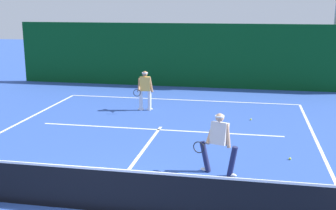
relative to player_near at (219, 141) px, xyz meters
name	(u,v)px	position (x,y,z in m)	size (l,w,h in m)	color
court_line_baseline_far	(181,100)	(-2.30, 8.33, -0.87)	(10.30, 0.10, 0.01)	white
court_line_service	(159,130)	(-2.30, 3.56, -0.87)	(8.39, 0.10, 0.01)	white
court_line_centre	(137,158)	(-2.30, 0.72, -0.87)	(0.10, 6.40, 0.01)	white
tennis_net	(97,189)	(-2.30, -2.48, -0.37)	(11.28, 0.09, 1.11)	#1E4723
player_near	(219,141)	(0.00, 0.00, 0.00)	(1.09, 0.84, 1.59)	#1E234C
player_far	(145,89)	(-3.41, 6.15, 0.01)	(0.66, 0.90, 1.60)	silver
tennis_ball	(251,119)	(0.80, 5.40, -0.84)	(0.07, 0.07, 0.07)	#D1E033
tennis_ball_extra	(290,159)	(1.89, 1.39, -0.84)	(0.07, 0.07, 0.07)	#D1E033
back_fence_windscreen	(191,56)	(-2.30, 11.49, 0.75)	(18.46, 0.12, 3.25)	#083F19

